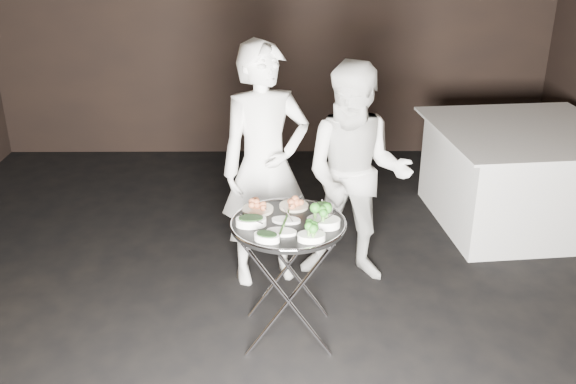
{
  "coord_description": "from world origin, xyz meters",
  "views": [
    {
      "loc": [
        0.12,
        -3.43,
        2.53
      ],
      "look_at": [
        0.15,
        0.17,
        0.95
      ],
      "focal_mm": 40.0,
      "sensor_mm": 36.0,
      "label": 1
    }
  ],
  "objects_px": {
    "tray_stand": "(288,275)",
    "waiter_right": "(356,176)",
    "serving_tray": "(288,224)",
    "dining_table": "(520,176)",
    "waiter_left": "(265,167)"
  },
  "relations": [
    {
      "from": "dining_table",
      "to": "waiter_left",
      "type": "bearing_deg",
      "value": -157.27
    },
    {
      "from": "tray_stand",
      "to": "waiter_right",
      "type": "xyz_separation_m",
      "value": [
        0.49,
        0.75,
        0.37
      ]
    },
    {
      "from": "waiter_right",
      "to": "dining_table",
      "type": "relative_size",
      "value": 1.08
    },
    {
      "from": "dining_table",
      "to": "waiter_right",
      "type": "bearing_deg",
      "value": -149.27
    },
    {
      "from": "serving_tray",
      "to": "waiter_right",
      "type": "height_order",
      "value": "waiter_right"
    },
    {
      "from": "tray_stand",
      "to": "waiter_right",
      "type": "height_order",
      "value": "waiter_right"
    },
    {
      "from": "tray_stand",
      "to": "dining_table",
      "type": "relative_size",
      "value": 0.53
    },
    {
      "from": "serving_tray",
      "to": "tray_stand",
      "type": "bearing_deg",
      "value": 165.96
    },
    {
      "from": "serving_tray",
      "to": "waiter_left",
      "type": "relative_size",
      "value": 0.4
    },
    {
      "from": "waiter_right",
      "to": "dining_table",
      "type": "height_order",
      "value": "waiter_right"
    },
    {
      "from": "tray_stand",
      "to": "dining_table",
      "type": "xyz_separation_m",
      "value": [
        2.02,
        1.66,
        -0.02
      ]
    },
    {
      "from": "serving_tray",
      "to": "waiter_left",
      "type": "height_order",
      "value": "waiter_left"
    },
    {
      "from": "tray_stand",
      "to": "waiter_left",
      "type": "xyz_separation_m",
      "value": [
        -0.16,
        0.74,
        0.44
      ]
    },
    {
      "from": "tray_stand",
      "to": "dining_table",
      "type": "height_order",
      "value": "dining_table"
    },
    {
      "from": "tray_stand",
      "to": "waiter_right",
      "type": "bearing_deg",
      "value": 56.8
    }
  ]
}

